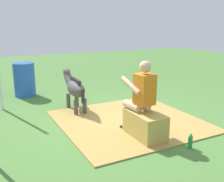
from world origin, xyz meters
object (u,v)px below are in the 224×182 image
(person_seated, at_px, (140,95))
(water_barrel, at_px, (24,79))
(hay_bale, at_px, (145,125))
(pony_standing, at_px, (75,88))
(soda_bottle, at_px, (190,141))

(person_seated, height_order, water_barrel, person_seated)
(hay_bale, height_order, pony_standing, pony_standing)
(pony_standing, distance_m, water_barrel, 1.96)
(pony_standing, bearing_deg, water_barrel, 23.63)
(pony_standing, height_order, soda_bottle, pony_standing)
(hay_bale, relative_size, person_seated, 0.58)
(person_seated, xyz_separation_m, soda_bottle, (-0.84, -0.41, -0.61))
(water_barrel, bearing_deg, hay_bale, -160.39)
(person_seated, xyz_separation_m, pony_standing, (1.82, 0.55, -0.21))
(pony_standing, bearing_deg, hay_bale, -164.21)
(pony_standing, xyz_separation_m, water_barrel, (1.80, 0.79, -0.07))
(hay_bale, distance_m, pony_standing, 2.08)
(soda_bottle, bearing_deg, water_barrel, 21.45)
(hay_bale, xyz_separation_m, soda_bottle, (-0.68, -0.40, -0.10))
(hay_bale, xyz_separation_m, person_seated, (0.16, 0.01, 0.51))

